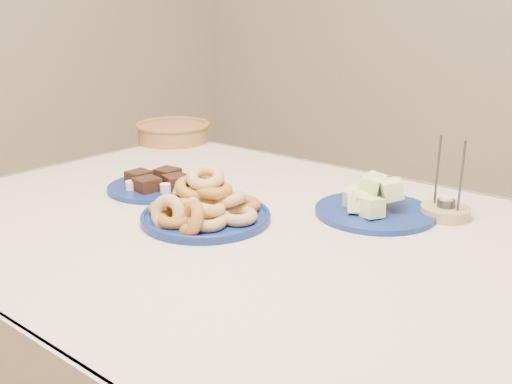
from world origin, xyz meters
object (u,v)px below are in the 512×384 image
brownie_plate (157,184)px  candle_holder (445,210)px  donut_platter (204,207)px  melon_plate (373,204)px  wicker_basket (173,131)px  dining_table (270,275)px

brownie_plate → candle_holder: 0.73m
donut_platter → candle_holder: size_ratio=1.60×
melon_plate → wicker_basket: 0.96m
dining_table → wicker_basket: (-0.81, 0.47, 0.14)m
donut_platter → candle_holder: candle_holder is taller
dining_table → brownie_plate: size_ratio=5.33×
donut_platter → melon_plate: (0.27, 0.28, -0.01)m
wicker_basket → candle_holder: (1.07, -0.15, -0.02)m
dining_table → brownie_plate: (-0.41, 0.04, 0.12)m
donut_platter → brownie_plate: 0.28m
brownie_plate → candle_holder: (0.67, 0.28, 0.00)m
dining_table → melon_plate: (0.12, 0.23, 0.13)m
melon_plate → wicker_basket: bearing=165.7°
donut_platter → melon_plate: size_ratio=0.94×
dining_table → brownie_plate: brownie_plate is taller
melon_plate → brownie_plate: 0.57m
wicker_basket → donut_platter: bearing=-38.3°
donut_platter → melon_plate: 0.39m
melon_plate → candle_holder: candle_holder is taller
dining_table → melon_plate: 0.29m
dining_table → wicker_basket: bearing=149.9°
melon_plate → wicker_basket: size_ratio=1.05×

